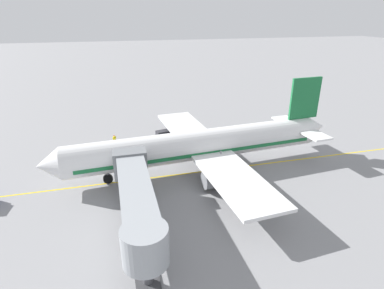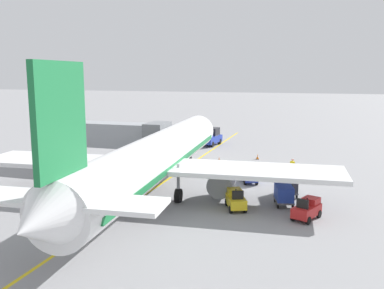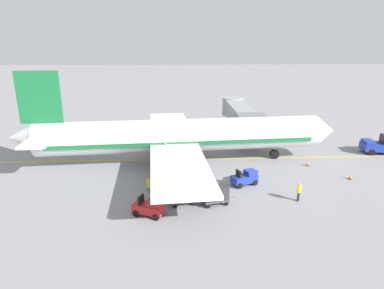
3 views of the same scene
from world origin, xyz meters
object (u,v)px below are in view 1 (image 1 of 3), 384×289
at_px(baggage_tug_spare, 194,129).
at_px(parked_airliner, 201,145).
at_px(safety_cone_nose_left, 61,162).
at_px(safety_cone_nose_right, 82,173).
at_px(baggage_cart_front, 163,135).
at_px(baggage_tug_lead, 144,148).
at_px(baggage_tug_trailing, 199,141).
at_px(ground_crew_wing_walker, 115,140).
at_px(jet_bridge, 136,198).
at_px(baggage_cart_second_in_train, 181,133).

bearing_deg(baggage_tug_spare, parked_airliner, 168.37).
height_order(baggage_tug_spare, safety_cone_nose_left, baggage_tug_spare).
bearing_deg(baggage_tug_spare, safety_cone_nose_right, 121.59).
distance_m(baggage_cart_front, safety_cone_nose_left, 15.21).
relative_size(baggage_tug_lead, baggage_tug_trailing, 1.00).
bearing_deg(baggage_tug_spare, safety_cone_nose_left, 108.04).
bearing_deg(ground_crew_wing_walker, baggage_tug_trailing, -105.18).
bearing_deg(baggage_tug_lead, safety_cone_nose_left, 94.32).
relative_size(baggage_tug_trailing, ground_crew_wing_walker, 1.64).
height_order(parked_airliner, ground_crew_wing_walker, parked_airliner).
bearing_deg(jet_bridge, baggage_tug_spare, -26.69).
xyz_separation_m(parked_airliner, baggage_tug_trailing, (7.07, -1.80, -2.47)).
xyz_separation_m(parked_airliner, jet_bridge, (-10.43, 8.89, 0.27)).
bearing_deg(jet_bridge, baggage_tug_trailing, -31.42).
relative_size(baggage_tug_trailing, baggage_tug_spare, 1.00).
height_order(jet_bridge, ground_crew_wing_walker, jet_bridge).
distance_m(ground_crew_wing_walker, safety_cone_nose_left, 8.43).
distance_m(baggage_tug_trailing, safety_cone_nose_right, 17.16).
xyz_separation_m(jet_bridge, baggage_tug_spare, (22.72, -11.42, -2.74)).
distance_m(jet_bridge, ground_crew_wing_walker, 20.98).
height_order(baggage_tug_lead, baggage_tug_trailing, same).
relative_size(baggage_tug_spare, baggage_cart_second_in_train, 0.93).
bearing_deg(baggage_tug_spare, baggage_tug_trailing, 172.10).
distance_m(parked_airliner, baggage_cart_second_in_train, 10.68).
bearing_deg(baggage_cart_front, safety_cone_nose_left, 108.20).
height_order(baggage_cart_second_in_train, safety_cone_nose_left, baggage_cart_second_in_train).
height_order(ground_crew_wing_walker, safety_cone_nose_right, ground_crew_wing_walker).
bearing_deg(parked_airliner, safety_cone_nose_right, 82.92).
bearing_deg(baggage_tug_trailing, safety_cone_nose_right, 107.89).
xyz_separation_m(parked_airliner, baggage_cart_front, (10.56, 2.92, -2.24)).
relative_size(jet_bridge, baggage_cart_front, 5.34).
height_order(baggage_cart_front, baggage_cart_second_in_train, same).
height_order(parked_airliner, jet_bridge, parked_airliner).
height_order(baggage_tug_lead, safety_cone_nose_left, baggage_tug_lead).
height_order(baggage_tug_spare, ground_crew_wing_walker, ground_crew_wing_walker).
distance_m(jet_bridge, baggage_cart_front, 21.96).
xyz_separation_m(parked_airliner, ground_crew_wing_walker, (10.35, 10.28, -2.23)).
height_order(jet_bridge, baggage_tug_trailing, jet_bridge).
bearing_deg(baggage_tug_trailing, safety_cone_nose_left, 93.77).
xyz_separation_m(baggage_tug_lead, baggage_cart_second_in_train, (3.80, -6.19, 0.24)).
distance_m(jet_bridge, baggage_cart_second_in_train, 22.78).
bearing_deg(safety_cone_nose_right, jet_bridge, -155.31).
height_order(parked_airliner, baggage_tug_trailing, parked_airliner).
relative_size(ground_crew_wing_walker, safety_cone_nose_left, 2.86).
xyz_separation_m(baggage_tug_spare, baggage_cart_second_in_train, (-1.84, 2.66, 0.24)).
relative_size(baggage_cart_front, safety_cone_nose_left, 5.05).
relative_size(baggage_cart_second_in_train, safety_cone_nose_right, 5.05).
bearing_deg(safety_cone_nose_right, baggage_tug_spare, -58.41).
bearing_deg(baggage_tug_trailing, baggage_cart_second_in_train, 29.87).
xyz_separation_m(baggage_tug_lead, safety_cone_nose_left, (-0.83, 11.04, -0.42)).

